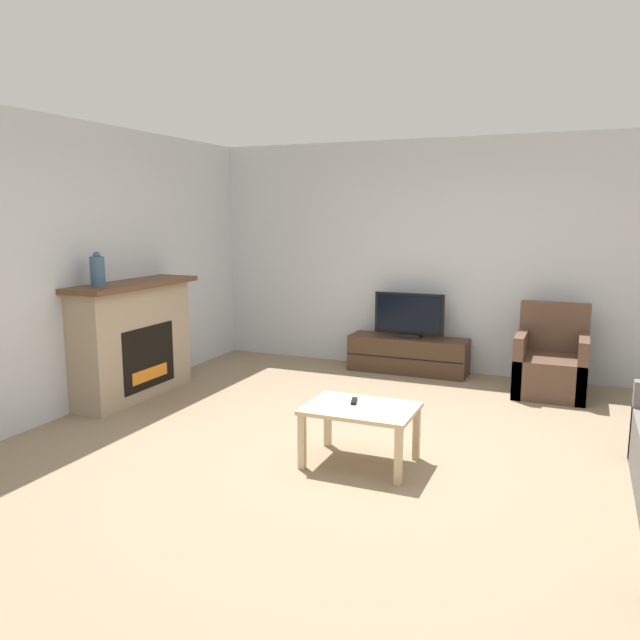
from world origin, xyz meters
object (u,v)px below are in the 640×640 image
Objects in this scene: fireplace at (133,339)px; armchair at (551,365)px; tv_stand at (408,355)px; tv at (409,317)px; coffee_table at (361,415)px; remote at (354,401)px; mantel_vase_left at (97,270)px.

fireplace is 4.30m from armchair.
tv is (0.00, -0.00, 0.45)m from tv_stand.
coffee_table is (0.38, -2.81, 0.17)m from tv_stand.
armchair is at bearing -10.07° from tv_stand.
tv_stand is 1.62m from armchair.
tv_stand is at bearing 81.30° from remote.
tv_stand is 1.72× the size of coffee_table.
fireplace is 0.86m from mantel_vase_left.
mantel_vase_left reaches higher than tv_stand.
tv_stand is at bearing 47.68° from mantel_vase_left.
tv_stand is 1.51× the size of armchair.
armchair reaches higher than tv_stand.
mantel_vase_left is 3.58m from tv_stand.
fireplace is at bearing -138.33° from tv.
remote is at bearing -14.45° from fireplace.
tv is at bearing 81.31° from remote.
tv reaches higher than remote.
remote reaches higher than tv_stand.
fireplace reaches higher than coffee_table.
fireplace is at bearing 150.53° from remote.
tv_stand is 1.68× the size of tv.
fireplace is at bearing 92.11° from mantel_vase_left.
coffee_table is 0.14m from remote.
remote reaches higher than coffee_table.
remote is at bearing -4.70° from mantel_vase_left.
tv reaches higher than armchair.
remote is (-0.08, 0.08, 0.08)m from coffee_table.
mantel_vase_left is at bearing -150.09° from armchair.
fireplace is 2.70m from remote.
fireplace is 3.12m from tv_stand.
fireplace is 1.11× the size of tv_stand.
remote is at bearing 134.89° from coffee_table.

